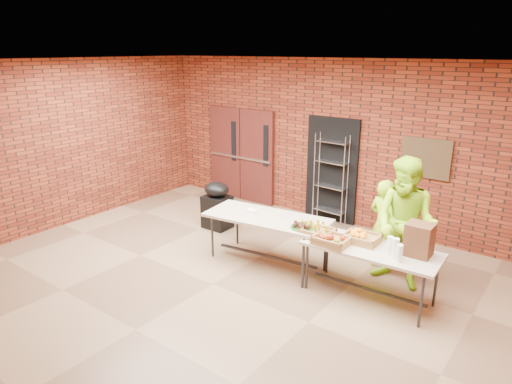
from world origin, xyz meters
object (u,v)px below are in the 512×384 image
Objects in this scene: table_right at (371,252)px; volunteer_man at (405,224)px; wire_rack at (331,179)px; volunteer_woman at (383,225)px; table_left at (267,220)px; covered_grill at (217,205)px; coffee_dispenser at (419,240)px.

volunteer_man reaches higher than table_right.
wire_rack reaches higher than volunteer_woman.
volunteer_man is (2.07, -1.65, 0.07)m from wire_rack.
table_left is 2.25× the size of covered_grill.
volunteer_man is (0.45, -0.35, 0.24)m from volunteer_woman.
covered_grill reaches higher than table_left.
coffee_dispenser is 0.30× the size of volunteer_woman.
wire_rack is 1.95× the size of covered_grill.
table_left is at bearing -22.90° from covered_grill.
table_left is (0.08, -2.27, -0.15)m from wire_rack.
table_left reaches higher than table_right.
volunteer_woman reaches higher than coffee_dispenser.
coffee_dispenser is at bearing -46.06° from volunteer_man.
volunteer_woman reaches higher than covered_grill.
volunteer_man reaches higher than volunteer_woman.
wire_rack is 2.65m from volunteer_man.
table_right is at bearing -7.40° from table_left.
table_left is 4.72× the size of coffee_dispenser.
wire_rack reaches higher than table_right.
table_right is at bearing -11.96° from covered_grill.
covered_grill is (-3.44, 0.70, -0.24)m from table_right.
table_right is (1.84, -2.27, -0.20)m from wire_rack.
covered_grill is 3.25m from volunteer_woman.
table_left is 1.11× the size of table_right.
table_right is at bearing -165.95° from coffee_dispenser.
table_right is at bearing 120.26° from volunteer_woman.
wire_rack is 4.08× the size of coffee_dispenser.
wire_rack is 2.27m from table_left.
volunteer_woman is at bearing 100.14° from table_right.
covered_grill is 0.48× the size of volunteer_man.
coffee_dispenser is 0.23× the size of volunteer_man.
volunteer_woman is at bearing 134.04° from coffee_dispenser.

